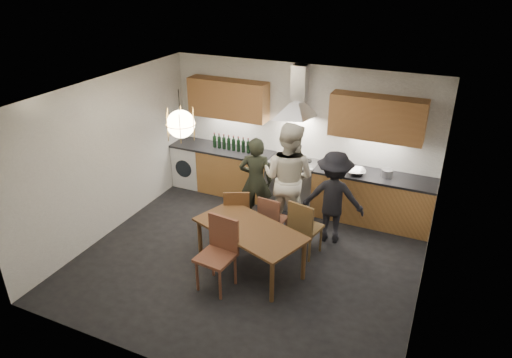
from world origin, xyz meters
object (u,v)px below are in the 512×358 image
at_px(chair_front, 219,248).
at_px(wine_bottles, 234,143).
at_px(stock_pot, 387,173).
at_px(person_left, 256,181).
at_px(dining_table, 250,233).
at_px(chair_back_left, 237,211).
at_px(person_mid, 288,178).
at_px(mixing_bowl, 356,172).
at_px(person_right, 333,197).

distance_m(chair_front, wine_bottles, 2.89).
bearing_deg(stock_pot, person_left, -157.97).
bearing_deg(person_left, chair_front, 80.27).
xyz_separation_m(dining_table, chair_back_left, (-0.53, 0.64, -0.09)).
bearing_deg(person_left, wine_bottles, -62.71).
distance_m(person_left, wine_bottles, 1.21).
relative_size(chair_front, person_left, 0.67).
relative_size(person_mid, mixing_bowl, 5.84).
height_order(mixing_bowl, stock_pot, stock_pot).
relative_size(dining_table, person_left, 1.16).
xyz_separation_m(chair_back_left, person_right, (1.41, 0.62, 0.25)).
bearing_deg(person_mid, stock_pot, -145.24).
height_order(dining_table, person_right, person_right).
distance_m(person_mid, stock_pot, 1.68).
bearing_deg(chair_front, person_left, 103.98).
distance_m(chair_back_left, chair_front, 1.19).
bearing_deg(mixing_bowl, person_left, -154.39).
xyz_separation_m(dining_table, wine_bottles, (-1.32, 2.12, 0.43)).
bearing_deg(chair_back_left, mixing_bowl, -163.42).
height_order(chair_back_left, person_left, person_left).
xyz_separation_m(person_left, wine_bottles, (-0.84, 0.84, 0.26)).
bearing_deg(dining_table, chair_back_left, 149.40).
bearing_deg(chair_front, dining_table, 72.08).
xyz_separation_m(chair_front, mixing_bowl, (1.29, 2.54, 0.34)).
distance_m(person_left, person_right, 1.37).
height_order(person_right, wine_bottles, person_right).
height_order(chair_back_left, person_mid, person_mid).
relative_size(person_right, mixing_bowl, 4.76).
bearing_deg(mixing_bowl, person_mid, -142.53).
bearing_deg(chair_back_left, dining_table, 104.93).
distance_m(chair_front, person_left, 1.83).
height_order(dining_table, stock_pot, stock_pot).
bearing_deg(chair_front, person_mid, 85.54).
relative_size(chair_back_left, person_right, 0.59).
height_order(chair_back_left, mixing_bowl, mixing_bowl).
xyz_separation_m(person_left, mixing_bowl, (1.54, 0.74, 0.15)).
distance_m(chair_front, person_mid, 1.87).
relative_size(person_left, stock_pot, 8.47).
distance_m(dining_table, chair_back_left, 0.83).
relative_size(chair_back_left, wine_bottles, 1.02).
relative_size(mixing_bowl, stock_pot, 1.76).
relative_size(chair_front, person_right, 0.67).
relative_size(person_mid, stock_pot, 10.29).
bearing_deg(person_right, chair_back_left, 14.41).
distance_m(dining_table, chair_front, 0.56).
xyz_separation_m(dining_table, person_mid, (0.10, 1.29, 0.34)).
distance_m(person_left, mixing_bowl, 1.72).
height_order(person_left, person_mid, person_mid).
relative_size(person_right, stock_pot, 8.38).
bearing_deg(stock_pot, chair_front, -124.32).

